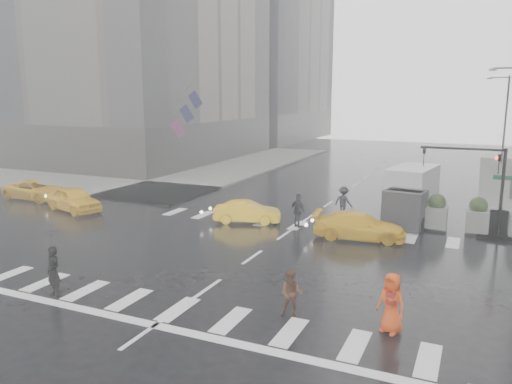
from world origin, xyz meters
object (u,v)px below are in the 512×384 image
at_px(pedestrian_brown, 292,294).
at_px(taxi_mid, 247,212).
at_px(traffic_signal_pole, 482,173).
at_px(taxi_front, 74,199).
at_px(box_truck, 410,193).
at_px(pedestrian_orange, 391,303).

distance_m(pedestrian_brown, taxi_mid, 12.23).
bearing_deg(traffic_signal_pole, pedestrian_brown, -112.45).
xyz_separation_m(traffic_signal_pole, taxi_mid, (-11.82, -2.57, -2.60)).
relative_size(traffic_signal_pole, taxi_front, 1.03).
distance_m(traffic_signal_pole, taxi_front, 23.36).
relative_size(traffic_signal_pole, box_truck, 0.80).
bearing_deg(taxi_mid, traffic_signal_pole, -95.96).
relative_size(traffic_signal_pole, pedestrian_brown, 2.89).
distance_m(pedestrian_orange, taxi_mid, 13.97).
distance_m(pedestrian_brown, box_truck, 14.69).
height_order(traffic_signal_pole, box_truck, traffic_signal_pole).
bearing_deg(traffic_signal_pole, box_truck, 155.68).
height_order(taxi_front, box_truck, box_truck).
distance_m(pedestrian_orange, box_truck, 14.43).
distance_m(traffic_signal_pole, box_truck, 4.24).
height_order(pedestrian_brown, taxi_mid, pedestrian_brown).
height_order(taxi_front, taxi_mid, taxi_front).
xyz_separation_m(taxi_mid, box_truck, (8.24, 4.18, 0.99)).
bearing_deg(pedestrian_orange, taxi_front, -178.29).
height_order(pedestrian_brown, pedestrian_orange, pedestrian_orange).
bearing_deg(taxi_mid, box_truck, -81.30).
bearing_deg(taxi_front, taxi_mid, -63.27).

